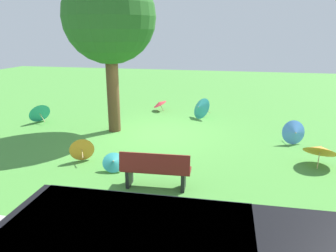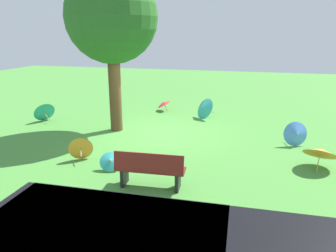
{
  "view_description": "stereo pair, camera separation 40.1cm",
  "coord_description": "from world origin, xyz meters",
  "px_view_note": "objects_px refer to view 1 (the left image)",
  "views": [
    {
      "loc": [
        -2.78,
        10.43,
        3.46
      ],
      "look_at": [
        -0.71,
        0.97,
        0.6
      ],
      "focal_mm": 33.84,
      "sensor_mm": 36.0,
      "label": 1
    },
    {
      "loc": [
        -3.17,
        10.34,
        3.46
      ],
      "look_at": [
        -0.71,
        0.97,
        0.6
      ],
      "focal_mm": 33.84,
      "sensor_mm": 36.0,
      "label": 2
    }
  ],
  "objects_px": {
    "shade_tree": "(109,18)",
    "parasol_red_0": "(159,103)",
    "parasol_blue_0": "(295,133)",
    "parasol_teal_1": "(39,112)",
    "parasol_teal_2": "(113,162)",
    "parasol_orange_1": "(320,149)",
    "park_bench": "(155,170)",
    "parasol_orange_3": "(82,149)",
    "parasol_teal_0": "(200,108)"
  },
  "relations": [
    {
      "from": "shade_tree",
      "to": "parasol_red_0",
      "type": "height_order",
      "value": "shade_tree"
    },
    {
      "from": "parasol_blue_0",
      "to": "parasol_teal_2",
      "type": "bearing_deg",
      "value": 33.18
    },
    {
      "from": "parasol_teal_1",
      "to": "parasol_teal_2",
      "type": "xyz_separation_m",
      "value": [
        -4.67,
        3.8,
        -0.15
      ]
    },
    {
      "from": "shade_tree",
      "to": "parasol_red_0",
      "type": "bearing_deg",
      "value": -104.69
    },
    {
      "from": "parasol_orange_1",
      "to": "parasol_orange_3",
      "type": "distance_m",
      "value": 6.51
    },
    {
      "from": "parasol_orange_3",
      "to": "parasol_teal_2",
      "type": "bearing_deg",
      "value": 155.56
    },
    {
      "from": "parasol_teal_2",
      "to": "parasol_orange_3",
      "type": "relative_size",
      "value": 0.95
    },
    {
      "from": "parasol_teal_2",
      "to": "park_bench",
      "type": "bearing_deg",
      "value": 152.57
    },
    {
      "from": "park_bench",
      "to": "parasol_orange_1",
      "type": "xyz_separation_m",
      "value": [
        -3.99,
        -2.23,
        -0.0
      ]
    },
    {
      "from": "shade_tree",
      "to": "parasol_teal_2",
      "type": "bearing_deg",
      "value": 111.03
    },
    {
      "from": "parasol_orange_3",
      "to": "parasol_orange_1",
      "type": "bearing_deg",
      "value": -170.83
    },
    {
      "from": "parasol_blue_0",
      "to": "park_bench",
      "type": "bearing_deg",
      "value": 47.11
    },
    {
      "from": "parasol_teal_2",
      "to": "parasol_teal_0",
      "type": "bearing_deg",
      "value": -104.99
    },
    {
      "from": "park_bench",
      "to": "parasol_blue_0",
      "type": "distance_m",
      "value": 5.28
    },
    {
      "from": "parasol_teal_1",
      "to": "parasol_teal_2",
      "type": "bearing_deg",
      "value": 140.87
    },
    {
      "from": "parasol_teal_1",
      "to": "parasol_teal_0",
      "type": "bearing_deg",
      "value": -162.33
    },
    {
      "from": "parasol_teal_0",
      "to": "parasol_orange_3",
      "type": "relative_size",
      "value": 1.46
    },
    {
      "from": "park_bench",
      "to": "parasol_red_0",
      "type": "relative_size",
      "value": 2.07
    },
    {
      "from": "parasol_teal_0",
      "to": "park_bench",
      "type": "bearing_deg",
      "value": 87.75
    },
    {
      "from": "parasol_teal_0",
      "to": "parasol_red_0",
      "type": "xyz_separation_m",
      "value": [
        1.97,
        -0.92,
        -0.09
      ]
    },
    {
      "from": "parasol_red_0",
      "to": "parasol_teal_1",
      "type": "bearing_deg",
      "value": 34.3
    },
    {
      "from": "parasol_orange_1",
      "to": "parasol_orange_3",
      "type": "relative_size",
      "value": 1.49
    },
    {
      "from": "parasol_teal_0",
      "to": "parasol_orange_3",
      "type": "bearing_deg",
      "value": 62.93
    },
    {
      "from": "parasol_teal_1",
      "to": "parasol_teal_2",
      "type": "height_order",
      "value": "parasol_teal_1"
    },
    {
      "from": "shade_tree",
      "to": "parasol_orange_3",
      "type": "height_order",
      "value": "shade_tree"
    },
    {
      "from": "parasol_orange_1",
      "to": "parasol_teal_0",
      "type": "distance_m",
      "value": 5.64
    },
    {
      "from": "parasol_orange_3",
      "to": "shade_tree",
      "type": "bearing_deg",
      "value": -86.92
    },
    {
      "from": "parasol_teal_2",
      "to": "shade_tree",
      "type": "bearing_deg",
      "value": -68.97
    },
    {
      "from": "park_bench",
      "to": "shade_tree",
      "type": "distance_m",
      "value": 5.92
    },
    {
      "from": "shade_tree",
      "to": "parasol_red_0",
      "type": "relative_size",
      "value": 7.06
    },
    {
      "from": "parasol_red_0",
      "to": "parasol_blue_0",
      "type": "xyz_separation_m",
      "value": [
        -5.31,
        3.5,
        0.04
      ]
    },
    {
      "from": "parasol_red_0",
      "to": "parasol_teal_2",
      "type": "xyz_separation_m",
      "value": [
        -0.42,
        6.7,
        -0.09
      ]
    },
    {
      "from": "parasol_blue_0",
      "to": "shade_tree",
      "type": "bearing_deg",
      "value": -1.59
    },
    {
      "from": "parasol_teal_0",
      "to": "parasol_teal_1",
      "type": "height_order",
      "value": "parasol_teal_0"
    },
    {
      "from": "parasol_orange_3",
      "to": "parasol_blue_0",
      "type": "bearing_deg",
      "value": -156.05
    },
    {
      "from": "shade_tree",
      "to": "parasol_blue_0",
      "type": "height_order",
      "value": "shade_tree"
    },
    {
      "from": "parasol_orange_1",
      "to": "parasol_teal_0",
      "type": "relative_size",
      "value": 1.02
    },
    {
      "from": "shade_tree",
      "to": "parasol_teal_1",
      "type": "bearing_deg",
      "value": -7.28
    },
    {
      "from": "parasol_teal_0",
      "to": "parasol_teal_2",
      "type": "bearing_deg",
      "value": 75.01
    },
    {
      "from": "shade_tree",
      "to": "parasol_teal_0",
      "type": "relative_size",
      "value": 5.24
    },
    {
      "from": "parasol_orange_1",
      "to": "parasol_teal_1",
      "type": "xyz_separation_m",
      "value": [
        9.96,
        -2.25,
        -0.05
      ]
    },
    {
      "from": "parasol_orange_1",
      "to": "parasol_blue_0",
      "type": "distance_m",
      "value": 1.69
    },
    {
      "from": "parasol_teal_1",
      "to": "parasol_orange_3",
      "type": "xyz_separation_m",
      "value": [
        -3.53,
        3.28,
        -0.06
      ]
    },
    {
      "from": "parasol_red_0",
      "to": "parasol_orange_3",
      "type": "xyz_separation_m",
      "value": [
        0.72,
        6.18,
        -0.01
      ]
    },
    {
      "from": "parasol_teal_0",
      "to": "parasol_teal_2",
      "type": "relative_size",
      "value": 1.53
    },
    {
      "from": "shade_tree",
      "to": "parasol_teal_1",
      "type": "height_order",
      "value": "shade_tree"
    },
    {
      "from": "parasol_teal_2",
      "to": "parasol_orange_3",
      "type": "xyz_separation_m",
      "value": [
        1.14,
        -0.52,
        0.08
      ]
    },
    {
      "from": "parasol_teal_0",
      "to": "parasol_teal_2",
      "type": "xyz_separation_m",
      "value": [
        1.55,
        5.78,
        -0.19
      ]
    },
    {
      "from": "parasol_teal_0",
      "to": "parasol_red_0",
      "type": "height_order",
      "value": "parasol_teal_0"
    },
    {
      "from": "parasol_orange_1",
      "to": "park_bench",
      "type": "bearing_deg",
      "value": 29.19
    }
  ]
}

